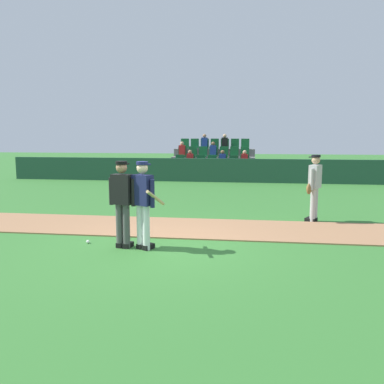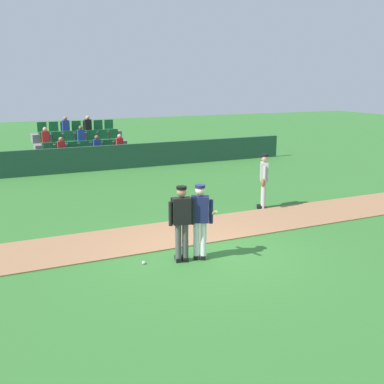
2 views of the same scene
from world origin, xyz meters
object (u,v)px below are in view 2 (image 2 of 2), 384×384
at_px(umpire_home_plate, 182,219).
at_px(baseball, 144,263).
at_px(runner_grey_jersey, 264,179).
at_px(batter_navy_jersey, 200,219).

xyz_separation_m(umpire_home_plate, baseball, (-0.85, 0.20, -0.96)).
xyz_separation_m(runner_grey_jersey, baseball, (-5.03, -2.85, -0.93)).
height_order(runner_grey_jersey, baseball, runner_grey_jersey).
bearing_deg(umpire_home_plate, runner_grey_jersey, 36.04).
relative_size(runner_grey_jersey, baseball, 23.78).
height_order(batter_navy_jersey, runner_grey_jersey, same).
relative_size(umpire_home_plate, baseball, 23.78).
relative_size(batter_navy_jersey, baseball, 23.78).
bearing_deg(batter_navy_jersey, runner_grey_jersey, 39.65).
distance_m(umpire_home_plate, runner_grey_jersey, 5.18).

